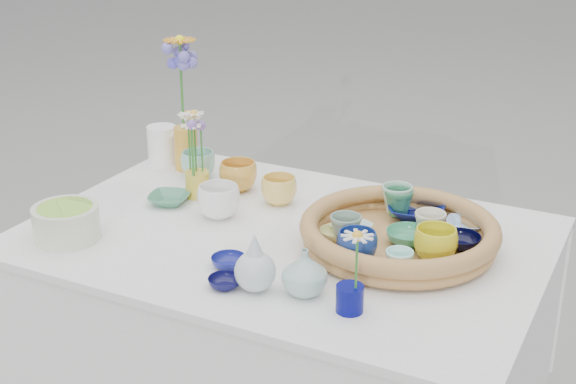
% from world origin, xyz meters
% --- Properties ---
extents(wicker_tray, '(0.47, 0.47, 0.08)m').
position_xyz_m(wicker_tray, '(0.28, 0.05, 0.80)').
color(wicker_tray, olive).
rests_on(wicker_tray, display_table).
extents(tray_ceramic_0, '(0.18, 0.18, 0.04)m').
position_xyz_m(tray_ceramic_0, '(0.27, 0.21, 0.80)').
color(tray_ceramic_0, '#06115A').
rests_on(tray_ceramic_0, wicker_tray).
extents(tray_ceramic_1, '(0.13, 0.13, 0.03)m').
position_xyz_m(tray_ceramic_1, '(0.42, 0.09, 0.80)').
color(tray_ceramic_1, black).
rests_on(tray_ceramic_1, wicker_tray).
extents(tray_ceramic_2, '(0.11, 0.11, 0.08)m').
position_xyz_m(tray_ceramic_2, '(0.38, -0.00, 0.82)').
color(tray_ceramic_2, gold).
rests_on(tray_ceramic_2, wicker_tray).
extents(tray_ceramic_3, '(0.14, 0.14, 0.03)m').
position_xyz_m(tray_ceramic_3, '(0.30, 0.05, 0.80)').
color(tray_ceramic_3, '#3A946B').
rests_on(tray_ceramic_3, wicker_tray).
extents(tray_ceramic_4, '(0.10, 0.10, 0.07)m').
position_xyz_m(tray_ceramic_4, '(0.17, -0.01, 0.82)').
color(tray_ceramic_4, gray).
rests_on(tray_ceramic_4, wicker_tray).
extents(tray_ceramic_5, '(0.11, 0.11, 0.02)m').
position_xyz_m(tray_ceramic_5, '(0.16, 0.05, 0.79)').
color(tray_ceramic_5, silver).
rests_on(tray_ceramic_5, wicker_tray).
extents(tray_ceramic_6, '(0.10, 0.10, 0.07)m').
position_xyz_m(tray_ceramic_6, '(0.22, 0.21, 0.82)').
color(tray_ceramic_6, '#9ECAB4').
rests_on(tray_ceramic_6, wicker_tray).
extents(tray_ceramic_7, '(0.08, 0.08, 0.07)m').
position_xyz_m(tray_ceramic_7, '(0.34, 0.09, 0.82)').
color(tray_ceramic_7, beige).
rests_on(tray_ceramic_7, wicker_tray).
extents(tray_ceramic_8, '(0.11, 0.11, 0.02)m').
position_xyz_m(tray_ceramic_8, '(0.40, 0.19, 0.79)').
color(tray_ceramic_8, '#9BC3FF').
rests_on(tray_ceramic_8, wicker_tray).
extents(tray_ceramic_9, '(0.12, 0.12, 0.07)m').
position_xyz_m(tray_ceramic_9, '(0.23, -0.09, 0.82)').
color(tray_ceramic_9, navy).
rests_on(tray_ceramic_9, wicker_tray).
extents(tray_ceramic_10, '(0.09, 0.09, 0.03)m').
position_xyz_m(tray_ceramic_10, '(0.14, -0.01, 0.80)').
color(tray_ceramic_10, '#F5EF8D').
rests_on(tray_ceramic_10, wicker_tray).
extents(tray_ceramic_11, '(0.07, 0.07, 0.06)m').
position_xyz_m(tray_ceramic_11, '(0.34, -0.11, 0.81)').
color(tray_ceramic_11, '#AFEDE1').
rests_on(tray_ceramic_11, wicker_tray).
extents(tray_ceramic_12, '(0.08, 0.08, 0.07)m').
position_xyz_m(tray_ceramic_12, '(0.22, 0.20, 0.82)').
color(tray_ceramic_12, '#2C7049').
rests_on(tray_ceramic_12, wicker_tray).
extents(loose_ceramic_0, '(0.13, 0.13, 0.08)m').
position_xyz_m(loose_ceramic_0, '(-0.25, 0.20, 0.81)').
color(loose_ceramic_0, gold).
rests_on(loose_ceramic_0, display_table).
extents(loose_ceramic_1, '(0.10, 0.10, 0.08)m').
position_xyz_m(loose_ceramic_1, '(-0.10, 0.17, 0.80)').
color(loose_ceramic_1, '#EBC459').
rests_on(loose_ceramic_1, display_table).
extents(loose_ceramic_2, '(0.14, 0.14, 0.03)m').
position_xyz_m(loose_ceramic_2, '(-0.37, 0.03, 0.78)').
color(loose_ceramic_2, '#408060').
rests_on(loose_ceramic_2, display_table).
extents(loose_ceramic_3, '(0.13, 0.13, 0.09)m').
position_xyz_m(loose_ceramic_3, '(-0.20, 0.02, 0.81)').
color(loose_ceramic_3, white).
rests_on(loose_ceramic_3, display_table).
extents(loose_ceramic_4, '(0.11, 0.11, 0.02)m').
position_xyz_m(loose_ceramic_4, '(-0.03, -0.21, 0.78)').
color(loose_ceramic_4, navy).
rests_on(loose_ceramic_4, display_table).
extents(loose_ceramic_5, '(0.13, 0.13, 0.08)m').
position_xyz_m(loose_ceramic_5, '(-0.40, 0.24, 0.80)').
color(loose_ceramic_5, '#8BC2AE').
rests_on(loose_ceramic_5, display_table).
extents(loose_ceramic_6, '(0.10, 0.10, 0.02)m').
position_xyz_m(loose_ceramic_6, '(0.01, -0.30, 0.78)').
color(loose_ceramic_6, '#0C0B3A').
rests_on(loose_ceramic_6, display_table).
extents(fluted_bowl, '(0.18, 0.18, 0.08)m').
position_xyz_m(fluted_bowl, '(-0.46, -0.26, 0.81)').
color(fluted_bowl, beige).
rests_on(fluted_bowl, display_table).
extents(bud_vase_paleblue, '(0.11, 0.11, 0.14)m').
position_xyz_m(bud_vase_paleblue, '(0.07, -0.28, 0.83)').
color(bud_vase_paleblue, '#B3C1C7').
rests_on(bud_vase_paleblue, display_table).
extents(bud_vase_seafoam, '(0.11, 0.11, 0.10)m').
position_xyz_m(bud_vase_seafoam, '(0.17, -0.25, 0.82)').
color(bud_vase_seafoam, '#95B8AE').
rests_on(bud_vase_seafoam, display_table).
extents(bud_vase_cobalt, '(0.07, 0.07, 0.06)m').
position_xyz_m(bud_vase_cobalt, '(0.29, -0.27, 0.79)').
color(bud_vase_cobalt, '#03065D').
rests_on(bud_vase_cobalt, display_table).
extents(single_daisy, '(0.08, 0.08, 0.14)m').
position_xyz_m(single_daisy, '(0.30, -0.27, 0.88)').
color(single_daisy, silver).
rests_on(single_daisy, bud_vase_cobalt).
extents(tall_vase_yellow, '(0.09, 0.09, 0.13)m').
position_xyz_m(tall_vase_yellow, '(-0.47, 0.28, 0.83)').
color(tall_vase_yellow, gold).
rests_on(tall_vase_yellow, display_table).
extents(gerbera, '(0.11, 0.11, 0.28)m').
position_xyz_m(gerbera, '(-0.47, 0.27, 1.03)').
color(gerbera, orange).
rests_on(gerbera, tall_vase_yellow).
extents(hydrangea, '(0.11, 0.11, 0.30)m').
position_xyz_m(hydrangea, '(-0.47, 0.27, 1.00)').
color(hydrangea, '#534DCF').
rests_on(hydrangea, tall_vase_yellow).
extents(white_pitcher, '(0.15, 0.13, 0.12)m').
position_xyz_m(white_pitcher, '(-0.56, 0.29, 0.82)').
color(white_pitcher, white).
rests_on(white_pitcher, display_table).
extents(daisy_cup, '(0.08, 0.08, 0.07)m').
position_xyz_m(daisy_cup, '(-0.33, 0.11, 0.80)').
color(daisy_cup, gold).
rests_on(daisy_cup, display_table).
extents(daisy_posy, '(0.10, 0.10, 0.17)m').
position_xyz_m(daisy_posy, '(-0.33, 0.10, 0.92)').
color(daisy_posy, white).
rests_on(daisy_posy, daisy_cup).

